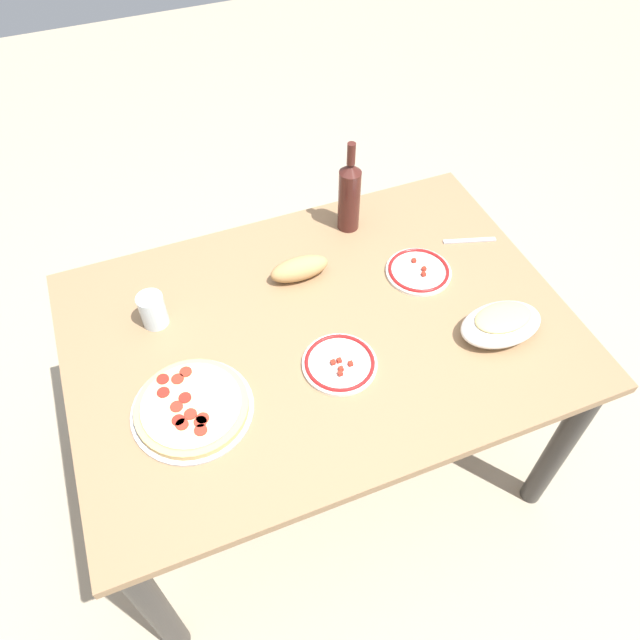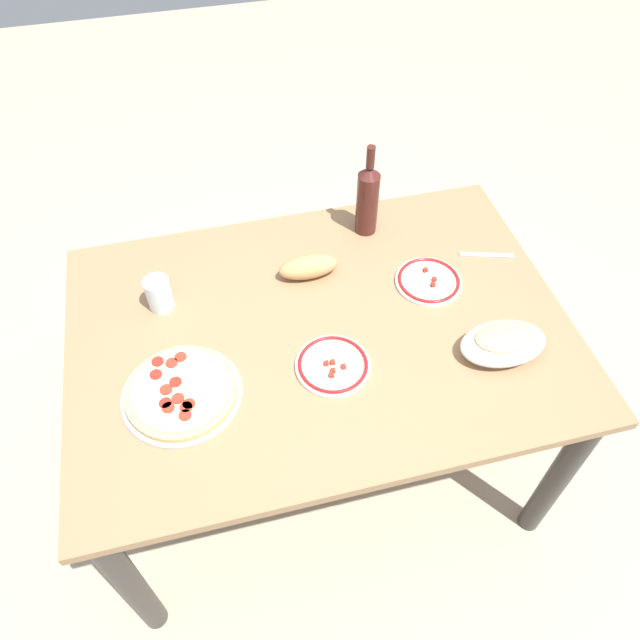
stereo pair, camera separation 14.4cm
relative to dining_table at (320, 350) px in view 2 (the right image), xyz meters
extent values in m
plane|color=tan|center=(0.00, 0.00, -0.64)|extent=(8.00, 8.00, 0.00)
cube|color=#93704C|center=(0.00, 0.00, 0.10)|extent=(1.40, 0.99, 0.03)
cylinder|color=#33302D|center=(-0.64, -0.43, -0.28)|extent=(0.07, 0.07, 0.72)
cylinder|color=#33302D|center=(0.64, -0.43, -0.28)|extent=(0.07, 0.07, 0.72)
cylinder|color=#33302D|center=(-0.64, 0.43, -0.28)|extent=(0.07, 0.07, 0.72)
cylinder|color=#33302D|center=(0.64, 0.43, -0.28)|extent=(0.07, 0.07, 0.72)
cylinder|color=#B7B7BC|center=(0.40, 0.14, 0.11)|extent=(0.31, 0.31, 0.01)
cylinder|color=#DBB26B|center=(0.40, 0.14, 0.13)|extent=(0.29, 0.29, 0.02)
cylinder|color=beige|center=(0.40, 0.14, 0.14)|extent=(0.25, 0.25, 0.01)
cylinder|color=#B22D1E|center=(0.39, 0.20, 0.14)|extent=(0.03, 0.03, 0.00)
cylinder|color=#B22D1E|center=(0.42, 0.05, 0.14)|extent=(0.03, 0.03, 0.00)
cylinder|color=#B22D1E|center=(0.40, 0.22, 0.14)|extent=(0.03, 0.03, 0.00)
cylinder|color=#B22D1E|center=(0.41, 0.16, 0.14)|extent=(0.03, 0.03, 0.00)
cylinder|color=maroon|center=(0.45, 0.04, 0.14)|extent=(0.03, 0.03, 0.00)
cylinder|color=#B22D1E|center=(0.38, 0.19, 0.14)|extent=(0.03, 0.03, 0.00)
cylinder|color=#B22D1E|center=(0.44, 0.19, 0.14)|extent=(0.03, 0.03, 0.00)
cylinder|color=maroon|center=(0.44, 0.17, 0.14)|extent=(0.03, 0.03, 0.00)
cylinder|color=maroon|center=(0.41, 0.11, 0.14)|extent=(0.03, 0.03, 0.00)
cylinder|color=maroon|center=(0.46, 0.08, 0.14)|extent=(0.03, 0.03, 0.00)
cylinder|color=#B22D1E|center=(0.44, 0.13, 0.14)|extent=(0.03, 0.03, 0.00)
cylinder|color=#B22D1E|center=(0.39, 0.04, 0.14)|extent=(0.03, 0.03, 0.00)
ellipsoid|color=white|center=(-0.46, 0.20, 0.15)|extent=(0.24, 0.15, 0.07)
ellipsoid|color=#AD2819|center=(-0.46, 0.20, 0.16)|extent=(0.20, 0.12, 0.03)
ellipsoid|color=#EACC75|center=(-0.46, 0.20, 0.18)|extent=(0.17, 0.10, 0.02)
cylinder|color=#471E19|center=(-0.24, -0.36, 0.22)|extent=(0.07, 0.07, 0.21)
cone|color=#471E19|center=(-0.24, -0.36, 0.34)|extent=(0.07, 0.07, 0.03)
cylinder|color=#471E19|center=(-0.24, -0.36, 0.39)|extent=(0.03, 0.03, 0.07)
cylinder|color=silver|center=(0.43, -0.19, 0.16)|extent=(0.07, 0.07, 0.10)
cylinder|color=white|center=(0.00, 0.14, 0.12)|extent=(0.20, 0.20, 0.01)
torus|color=red|center=(0.00, 0.14, 0.12)|extent=(0.19, 0.19, 0.01)
cube|color=#AD2819|center=(0.01, 0.17, 0.13)|extent=(0.01, 0.01, 0.01)
cube|color=#AD2819|center=(0.02, 0.14, 0.13)|extent=(0.01, 0.01, 0.01)
cube|color=#AD2819|center=(-0.02, 0.16, 0.13)|extent=(0.01, 0.01, 0.01)
cube|color=#AD2819|center=(0.01, 0.18, 0.13)|extent=(0.01, 0.01, 0.01)
cube|color=#AD2819|center=(0.00, 0.14, 0.13)|extent=(0.01, 0.01, 0.01)
cylinder|color=white|center=(-0.36, -0.09, 0.12)|extent=(0.20, 0.20, 0.01)
torus|color=red|center=(-0.36, -0.09, 0.12)|extent=(0.19, 0.19, 0.01)
cube|color=#AD2819|center=(-0.37, -0.08, 0.13)|extent=(0.01, 0.01, 0.01)
cube|color=#AD2819|center=(-0.36, -0.13, 0.13)|extent=(0.01, 0.01, 0.01)
cube|color=#AD2819|center=(-0.36, -0.06, 0.13)|extent=(0.01, 0.01, 0.01)
ellipsoid|color=tan|center=(-0.02, -0.21, 0.14)|extent=(0.18, 0.08, 0.07)
cube|color=#B7B7BC|center=(-0.58, -0.15, 0.11)|extent=(0.17, 0.06, 0.00)
camera|label=1|loc=(0.40, 1.00, 1.43)|focal=33.87mm
camera|label=2|loc=(0.26, 1.05, 1.43)|focal=33.87mm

